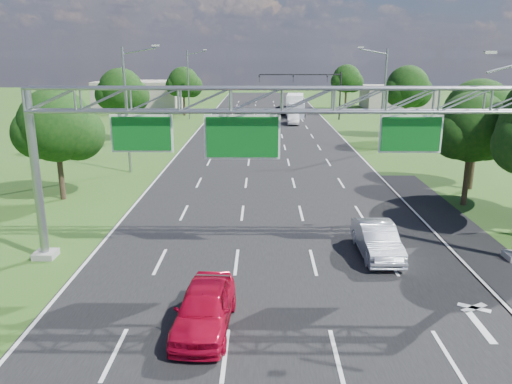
{
  "coord_description": "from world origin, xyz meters",
  "views": [
    {
      "loc": [
        -0.64,
        -10.16,
        9.4
      ],
      "look_at": [
        -0.9,
        12.93,
        3.03
      ],
      "focal_mm": 35.0,
      "sensor_mm": 36.0,
      "label": 1
    }
  ],
  "objects_px": {
    "silver_sedan": "(377,240)",
    "box_truck": "(295,106)",
    "traffic_signal": "(317,84)",
    "sign_gantry": "(284,114)",
    "red_coupe": "(204,308)"
  },
  "relations": [
    {
      "from": "silver_sedan",
      "to": "box_truck",
      "type": "relative_size",
      "value": 0.54
    },
    {
      "from": "traffic_signal",
      "to": "sign_gantry",
      "type": "bearing_deg",
      "value": -97.68
    },
    {
      "from": "traffic_signal",
      "to": "silver_sedan",
      "type": "relative_size",
      "value": 2.55
    },
    {
      "from": "sign_gantry",
      "to": "box_truck",
      "type": "height_order",
      "value": "sign_gantry"
    },
    {
      "from": "box_truck",
      "to": "sign_gantry",
      "type": "bearing_deg",
      "value": -88.9
    },
    {
      "from": "sign_gantry",
      "to": "box_truck",
      "type": "bearing_deg",
      "value": 85.66
    },
    {
      "from": "silver_sedan",
      "to": "box_truck",
      "type": "distance_m",
      "value": 57.51
    },
    {
      "from": "red_coupe",
      "to": "silver_sedan",
      "type": "distance_m",
      "value": 10.21
    },
    {
      "from": "traffic_signal",
      "to": "silver_sedan",
      "type": "bearing_deg",
      "value": -92.76
    },
    {
      "from": "red_coupe",
      "to": "box_truck",
      "type": "relative_size",
      "value": 0.54
    },
    {
      "from": "sign_gantry",
      "to": "traffic_signal",
      "type": "relative_size",
      "value": 1.92
    },
    {
      "from": "silver_sedan",
      "to": "sign_gantry",
      "type": "bearing_deg",
      "value": -175.18
    },
    {
      "from": "silver_sedan",
      "to": "box_truck",
      "type": "height_order",
      "value": "box_truck"
    },
    {
      "from": "traffic_signal",
      "to": "red_coupe",
      "type": "height_order",
      "value": "traffic_signal"
    },
    {
      "from": "traffic_signal",
      "to": "box_truck",
      "type": "xyz_separation_m",
      "value": [
        -2.75,
        4.98,
        -3.59
      ]
    }
  ]
}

